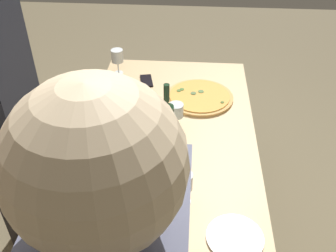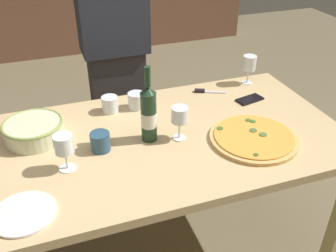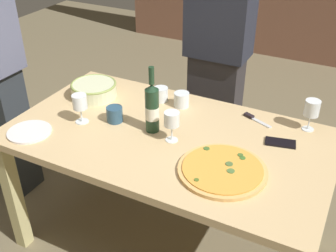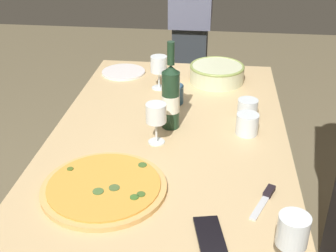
# 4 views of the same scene
# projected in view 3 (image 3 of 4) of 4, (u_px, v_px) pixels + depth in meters

# --- Properties ---
(ground_plane) EXTENTS (8.00, 8.00, 0.00)m
(ground_plane) POSITION_uv_depth(u_px,v_px,m) (168.00, 240.00, 2.44)
(ground_plane) COLOR #716549
(dining_table) EXTENTS (1.60, 0.90, 0.75)m
(dining_table) POSITION_uv_depth(u_px,v_px,m) (168.00, 150.00, 2.10)
(dining_table) COLOR #D3B17C
(dining_table) RESTS_ON ground
(pizza) EXTENTS (0.39, 0.39, 0.03)m
(pizza) POSITION_uv_depth(u_px,v_px,m) (222.00, 170.00, 1.79)
(pizza) COLOR #E4AD61
(pizza) RESTS_ON dining_table
(serving_bowl) EXTENTS (0.26, 0.26, 0.08)m
(serving_bowl) POSITION_uv_depth(u_px,v_px,m) (94.00, 89.00, 2.38)
(serving_bowl) COLOR beige
(serving_bowl) RESTS_ON dining_table
(wine_bottle) EXTENTS (0.07, 0.07, 0.35)m
(wine_bottle) POSITION_uv_depth(u_px,v_px,m) (152.00, 108.00, 2.02)
(wine_bottle) COLOR #1C3823
(wine_bottle) RESTS_ON dining_table
(wine_glass_near_pizza) EXTENTS (0.07, 0.07, 0.16)m
(wine_glass_near_pizza) POSITION_uv_depth(u_px,v_px,m) (172.00, 120.00, 1.95)
(wine_glass_near_pizza) COLOR white
(wine_glass_near_pizza) RESTS_ON dining_table
(wine_glass_by_bottle) EXTENTS (0.08, 0.08, 0.16)m
(wine_glass_by_bottle) POSITION_uv_depth(u_px,v_px,m) (312.00, 109.00, 2.03)
(wine_glass_by_bottle) COLOR white
(wine_glass_by_bottle) RESTS_ON dining_table
(wine_glass_far_left) EXTENTS (0.08, 0.08, 0.16)m
(wine_glass_far_left) POSITION_uv_depth(u_px,v_px,m) (80.00, 103.00, 2.10)
(wine_glass_far_left) COLOR white
(wine_glass_far_left) RESTS_ON dining_table
(cup_amber) EXTENTS (0.09, 0.09, 0.08)m
(cup_amber) POSITION_uv_depth(u_px,v_px,m) (182.00, 100.00, 2.28)
(cup_amber) COLOR white
(cup_amber) RESTS_ON dining_table
(cup_ceramic) EXTENTS (0.08, 0.08, 0.08)m
(cup_ceramic) POSITION_uv_depth(u_px,v_px,m) (161.00, 94.00, 2.34)
(cup_ceramic) COLOR white
(cup_ceramic) RESTS_ON dining_table
(cup_spare) EXTENTS (0.08, 0.08, 0.08)m
(cup_spare) POSITION_uv_depth(u_px,v_px,m) (115.00, 114.00, 2.14)
(cup_spare) COLOR #2C4E69
(cup_spare) RESTS_ON dining_table
(side_plate) EXTENTS (0.22, 0.22, 0.01)m
(side_plate) POSITION_uv_depth(u_px,v_px,m) (29.00, 132.00, 2.06)
(side_plate) COLOR white
(side_plate) RESTS_ON dining_table
(cell_phone) EXTENTS (0.16, 0.10, 0.01)m
(cell_phone) POSITION_uv_depth(u_px,v_px,m) (280.00, 143.00, 1.98)
(cell_phone) COLOR black
(cell_phone) RESTS_ON dining_table
(pizza_knife) EXTENTS (0.17, 0.09, 0.02)m
(pizza_knife) POSITION_uv_depth(u_px,v_px,m) (254.00, 119.00, 2.17)
(pizza_knife) COLOR silver
(pizza_knife) RESTS_ON dining_table
(person_host) EXTENTS (0.39, 0.24, 1.76)m
(person_host) POSITION_uv_depth(u_px,v_px,m) (218.00, 49.00, 2.60)
(person_host) COLOR #312E30
(person_host) RESTS_ON ground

